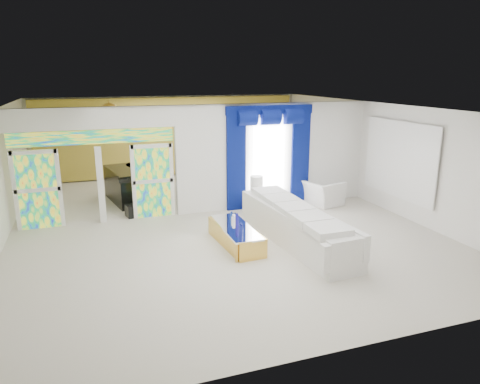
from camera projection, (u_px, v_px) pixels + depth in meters
name	position (u px, v px, depth m)	size (l,w,h in m)	color
floor	(215.00, 222.00, 11.66)	(12.00, 12.00, 0.00)	#B7AF9E
dividing_wall	(275.00, 155.00, 12.86)	(5.70, 0.18, 3.00)	white
dividing_header	(92.00, 118.00, 10.97)	(4.30, 0.18, 0.55)	white
stained_panel_left	(38.00, 190.00, 10.96)	(0.95, 0.04, 2.00)	#994C3F
stained_panel_right	(153.00, 181.00, 11.86)	(0.95, 0.04, 2.00)	#994C3F
stained_transom	(93.00, 137.00, 11.09)	(4.00, 0.05, 0.35)	#994C3F
window_pane	(269.00, 158.00, 12.71)	(1.00, 0.02, 2.30)	white
blue_drape_left	(236.00, 162.00, 12.38)	(0.55, 0.10, 2.80)	#030A40
blue_drape_right	(300.00, 158.00, 13.01)	(0.55, 0.10, 2.80)	#030A40
blue_pelmet	(270.00, 110.00, 12.32)	(2.60, 0.12, 0.25)	#030A40
wall_mirror	(400.00, 160.00, 11.91)	(0.04, 2.70, 1.90)	white
gold_curtains	(171.00, 136.00, 16.66)	(9.70, 0.12, 2.90)	gold
white_sofa	(295.00, 226.00, 10.15)	(0.88, 4.10, 0.78)	white
coffee_table	(236.00, 236.00, 10.04)	(0.65, 1.94, 0.43)	gold
console_table	(266.00, 202.00, 12.67)	(1.30, 0.41, 0.43)	silver
table_lamp	(256.00, 186.00, 12.44)	(0.36, 0.36, 0.58)	silver
armchair	(322.00, 192.00, 13.19)	(1.11, 0.97, 0.72)	white
grand_piano	(137.00, 184.00, 13.59)	(1.51, 1.98, 1.00)	black
piano_bench	(144.00, 209.00, 12.22)	(0.99, 0.38, 0.33)	black
tv_console	(33.00, 200.00, 12.36)	(0.52, 0.48, 0.76)	tan
chandelier	(110.00, 113.00, 13.35)	(0.60, 0.60, 0.60)	gold
decanters	(236.00, 223.00, 9.99)	(0.23, 1.13, 0.26)	navy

